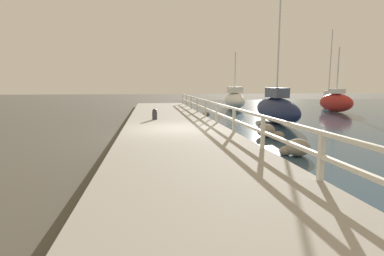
% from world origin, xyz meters
% --- Properties ---
extents(ground_plane, '(120.00, 120.00, 0.00)m').
position_xyz_m(ground_plane, '(0.00, 0.00, 0.00)').
color(ground_plane, '#4C473D').
extents(dock_walkway, '(4.41, 36.00, 0.33)m').
position_xyz_m(dock_walkway, '(0.00, 0.00, 0.17)').
color(dock_walkway, '#9E998E').
rests_on(dock_walkway, ground).
extents(railing, '(0.10, 32.50, 0.96)m').
position_xyz_m(railing, '(2.11, -0.00, 0.99)').
color(railing, silver).
rests_on(railing, dock_walkway).
extents(boulder_downstream, '(0.75, 0.68, 0.56)m').
position_xyz_m(boulder_downstream, '(3.66, -0.84, 0.28)').
color(boulder_downstream, gray).
rests_on(boulder_downstream, ground).
extents(boulder_far_strip, '(0.72, 0.64, 0.54)m').
position_xyz_m(boulder_far_strip, '(3.36, -4.13, 0.27)').
color(boulder_far_strip, gray).
rests_on(boulder_far_strip, ground).
extents(boulder_near_dock, '(0.48, 0.43, 0.36)m').
position_xyz_m(boulder_near_dock, '(2.72, 7.34, 0.18)').
color(boulder_near_dock, '#666056').
rests_on(boulder_near_dock, ground).
extents(boulder_upstream, '(0.50, 0.45, 0.37)m').
position_xyz_m(boulder_upstream, '(3.83, -1.64, 0.19)').
color(boulder_upstream, slate).
rests_on(boulder_upstream, ground).
extents(boulder_water_edge, '(0.39, 0.35, 0.29)m').
position_xyz_m(boulder_water_edge, '(3.03, -3.99, 0.14)').
color(boulder_water_edge, gray).
rests_on(boulder_water_edge, ground).
extents(mooring_bollard, '(0.26, 0.26, 0.57)m').
position_xyz_m(mooring_bollard, '(-0.81, 3.40, 0.62)').
color(mooring_bollard, '#333338').
rests_on(mooring_bollard, dock_walkway).
extents(sailboat_navy, '(1.24, 5.68, 7.37)m').
position_xyz_m(sailboat_navy, '(6.00, 3.54, 0.82)').
color(sailboat_navy, '#192347').
rests_on(sailboat_navy, water_surface).
extents(sailboat_black, '(2.37, 3.84, 7.08)m').
position_xyz_m(sailboat_black, '(15.41, 13.36, 0.62)').
color(sailboat_black, black).
rests_on(sailboat_black, water_surface).
extents(sailboat_red, '(1.96, 3.21, 5.05)m').
position_xyz_m(sailboat_red, '(13.67, 9.58, 0.81)').
color(sailboat_red, red).
rests_on(sailboat_red, water_surface).
extents(sailboat_white, '(2.23, 5.66, 5.06)m').
position_xyz_m(sailboat_white, '(6.59, 13.92, 0.83)').
color(sailboat_white, white).
rests_on(sailboat_white, water_surface).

